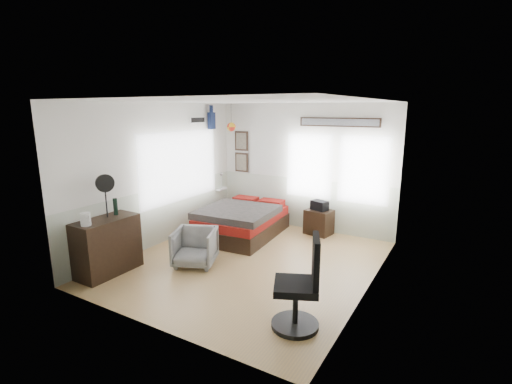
% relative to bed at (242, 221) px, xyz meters
% --- Properties ---
extents(ground_plane, '(4.00, 4.50, 0.01)m').
position_rel_bed_xyz_m(ground_plane, '(0.86, -1.12, -0.31)').
color(ground_plane, tan).
extents(room_shell, '(4.02, 4.52, 2.71)m').
position_rel_bed_xyz_m(room_shell, '(0.78, -0.93, 1.31)').
color(room_shell, silver).
rests_on(room_shell, ground_plane).
extents(wall_decor, '(3.55, 1.32, 1.44)m').
position_rel_bed_xyz_m(wall_decor, '(-0.25, 0.84, 1.80)').
color(wall_decor, '#352216').
rests_on(wall_decor, room_shell).
extents(bed, '(1.51, 2.03, 0.62)m').
position_rel_bed_xyz_m(bed, '(0.00, 0.00, 0.00)').
color(bed, black).
rests_on(bed, ground_plane).
extents(dresser, '(0.48, 1.00, 0.90)m').
position_rel_bed_xyz_m(dresser, '(-0.88, -2.61, 0.15)').
color(dresser, black).
rests_on(dresser, ground_plane).
extents(armchair, '(0.88, 0.89, 0.62)m').
position_rel_bed_xyz_m(armchair, '(0.12, -1.67, 0.01)').
color(armchair, gray).
rests_on(armchair, ground_plane).
extents(nightstand, '(0.58, 0.50, 0.52)m').
position_rel_bed_xyz_m(nightstand, '(1.35, 0.89, -0.04)').
color(nightstand, black).
rests_on(nightstand, ground_plane).
extents(task_chair, '(0.67, 0.67, 1.15)m').
position_rel_bed_xyz_m(task_chair, '(2.40, -2.47, 0.17)').
color(task_chair, black).
rests_on(task_chair, ground_plane).
extents(kettle, '(0.17, 0.14, 0.19)m').
position_rel_bed_xyz_m(kettle, '(-0.83, -2.97, 0.70)').
color(kettle, silver).
rests_on(kettle, dresser).
extents(bottle, '(0.07, 0.07, 0.28)m').
position_rel_bed_xyz_m(bottle, '(-0.91, -2.37, 0.74)').
color(bottle, black).
rests_on(bottle, dresser).
extents(stand_fan, '(0.17, 0.27, 0.70)m').
position_rel_bed_xyz_m(stand_fan, '(-0.91, -2.53, 1.14)').
color(stand_fan, black).
rests_on(stand_fan, dresser).
extents(black_bag, '(0.39, 0.31, 0.20)m').
position_rel_bed_xyz_m(black_bag, '(1.35, 0.89, 0.32)').
color(black_bag, black).
rests_on(black_bag, nightstand).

